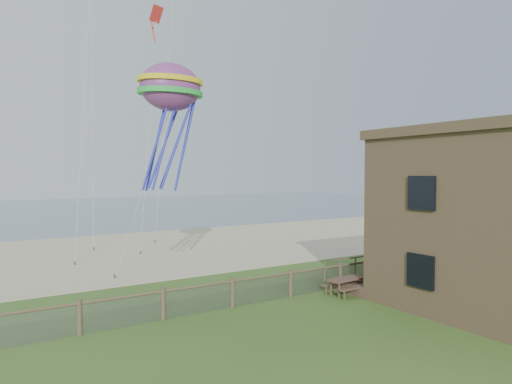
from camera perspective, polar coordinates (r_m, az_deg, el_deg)
ground at (r=14.80m, az=9.35°, el=-19.65°), size 160.00×160.00×0.00m
sand_beach at (r=33.93m, az=-16.59°, el=-7.21°), size 72.00×20.00×0.02m
ocean at (r=76.94m, az=-25.71°, el=-2.11°), size 160.00×68.00×0.02m
chainlink_fence at (r=19.28m, az=-2.97°, el=-12.68°), size 36.20×0.20×1.25m
motel_deck at (r=27.42m, az=22.83°, el=-9.01°), size 15.00×2.00×0.50m
picnic_table at (r=21.71m, az=11.22°, el=-11.44°), size 1.92×1.49×0.79m
octopus_kite at (r=22.95m, az=-10.59°, el=8.49°), size 3.59×2.78×6.77m
kite_red at (r=29.97m, az=-12.34°, el=20.15°), size 1.46×1.68×1.95m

